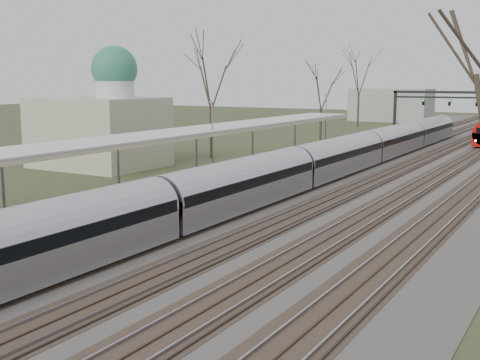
% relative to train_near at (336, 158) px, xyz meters
% --- Properties ---
extents(track_bed, '(24.00, 160.00, 0.22)m').
position_rel_train_near_xyz_m(track_bed, '(2.76, 11.31, -1.42)').
color(track_bed, '#474442').
rests_on(track_bed, ground).
extents(platform, '(3.50, 69.00, 1.00)m').
position_rel_train_near_xyz_m(platform, '(-6.55, -6.19, -0.98)').
color(platform, '#9E9B93').
rests_on(platform, ground).
extents(canopy, '(4.10, 50.00, 3.11)m').
position_rel_train_near_xyz_m(canopy, '(-6.55, -10.70, 2.45)').
color(canopy, slate).
rests_on(canopy, platform).
extents(dome_building, '(10.00, 8.00, 10.30)m').
position_rel_train_near_xyz_m(dome_building, '(-19.21, -5.69, 2.24)').
color(dome_building, beige).
rests_on(dome_building, ground).
extents(signal_gantry, '(21.00, 0.59, 6.08)m').
position_rel_train_near_xyz_m(signal_gantry, '(2.79, 41.30, 3.43)').
color(signal_gantry, black).
rests_on(signal_gantry, ground).
extents(tree_west_far, '(5.50, 5.50, 11.33)m').
position_rel_train_near_xyz_m(tree_west_far, '(-14.50, 4.31, 6.54)').
color(tree_west_far, '#2D231C').
rests_on(tree_west_far, ground).
extents(train_near, '(2.62, 75.21, 3.05)m').
position_rel_train_near_xyz_m(train_near, '(0.00, 0.00, 0.00)').
color(train_near, '#A4A6AE').
rests_on(train_near, ground).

